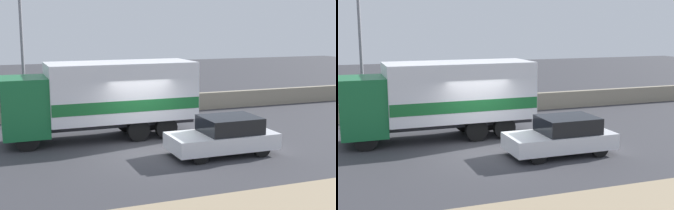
{
  "view_description": "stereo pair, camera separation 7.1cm",
  "coord_description": "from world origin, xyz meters",
  "views": [
    {
      "loc": [
        -5.3,
        -15.86,
        4.65
      ],
      "look_at": [
        0.88,
        0.59,
        1.57
      ],
      "focal_mm": 50.0,
      "sensor_mm": 36.0,
      "label": 1
    },
    {
      "loc": [
        -5.23,
        -15.88,
        4.65
      ],
      "look_at": [
        0.88,
        0.59,
        1.57
      ],
      "focal_mm": 50.0,
      "sensor_mm": 36.0,
      "label": 2
    }
  ],
  "objects": [
    {
      "name": "street_lamp",
      "position": [
        -4.02,
        6.07,
        4.39
      ],
      "size": [
        0.56,
        0.28,
        7.67
      ],
      "color": "slate",
      "rests_on": "ground_plane"
    },
    {
      "name": "car_hatchback",
      "position": [
        2.31,
        -1.32,
        0.68
      ],
      "size": [
        3.84,
        1.79,
        1.37
      ],
      "rotation": [
        0.0,
        0.0,
        3.14
      ],
      "color": "silver",
      "rests_on": "ground_plane"
    },
    {
      "name": "ground_plane",
      "position": [
        0.0,
        0.0,
        0.0
      ],
      "size": [
        80.0,
        80.0,
        0.0
      ],
      "primitive_type": "plane",
      "color": "#38383D"
    },
    {
      "name": "stone_wall_backdrop",
      "position": [
        0.0,
        7.05,
        0.46
      ],
      "size": [
        60.0,
        0.35,
        0.91
      ],
      "color": "gray",
      "rests_on": "ground_plane"
    },
    {
      "name": "box_truck",
      "position": [
        -1.09,
        2.5,
        1.73
      ],
      "size": [
        7.64,
        2.42,
        3.11
      ],
      "rotation": [
        0.0,
        0.0,
        3.14
      ],
      "color": "#196B38",
      "rests_on": "ground_plane"
    }
  ]
}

